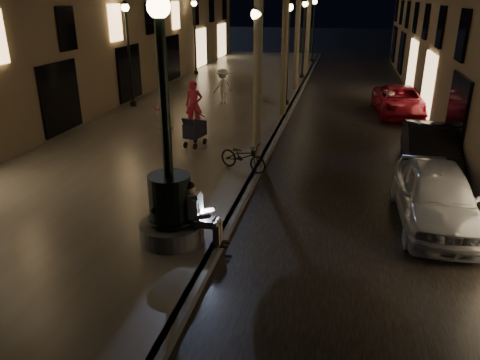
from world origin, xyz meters
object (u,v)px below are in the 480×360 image
(lamp_curb_a, at_px, (256,63))
(stroller, at_px, (195,130))
(car_third, at_px, (400,101))
(lamp_curb_d, at_px, (314,21))
(lamp_curb_c, at_px, (304,28))
(fountain_lamppost, at_px, (170,197))
(pedestrian_pink, at_px, (163,110))
(lamp_left_c, at_px, (195,27))
(car_second, at_px, (429,148))
(lamp_left_b, at_px, (128,40))
(pedestrian_white, at_px, (223,86))
(seated_man_laptop, at_px, (198,211))
(car_front, at_px, (436,195))
(bicycle, at_px, (243,156))
(lamp_curb_b, at_px, (288,40))
(pedestrian_red, at_px, (194,105))

(lamp_curb_a, height_order, stroller, lamp_curb_a)
(car_third, bearing_deg, lamp_curb_d, 104.16)
(lamp_curb_c, height_order, lamp_curb_d, same)
(fountain_lamppost, distance_m, pedestrian_pink, 9.12)
(lamp_curb_a, distance_m, car_third, 9.78)
(lamp_left_c, relative_size, car_second, 1.16)
(lamp_curb_c, height_order, lamp_left_b, same)
(lamp_curb_d, relative_size, lamp_left_b, 1.00)
(lamp_left_b, bearing_deg, lamp_left_c, 90.00)
(car_second, bearing_deg, pedestrian_white, 142.77)
(lamp_curb_d, bearing_deg, seated_man_laptop, -90.17)
(lamp_curb_a, relative_size, car_front, 1.11)
(car_third, xyz_separation_m, bicycle, (-5.38, -9.24, -0.00))
(lamp_curb_b, xyz_separation_m, car_second, (5.50, -7.46, -2.55))
(car_third, xyz_separation_m, pedestrian_white, (-8.31, -0.38, 0.41))
(pedestrian_white, bearing_deg, car_second, 87.95)
(stroller, bearing_deg, pedestrian_white, 110.44)
(car_second, bearing_deg, lamp_curb_a, -172.68)
(lamp_curb_c, distance_m, lamp_left_c, 7.10)
(pedestrian_pink, relative_size, pedestrian_white, 0.92)
(pedestrian_pink, xyz_separation_m, pedestrian_white, (1.12, 5.01, 0.06))
(lamp_curb_b, xyz_separation_m, stroller, (-2.26, -7.45, -2.44))
(stroller, height_order, pedestrian_pink, pedestrian_pink)
(seated_man_laptop, xyz_separation_m, stroller, (-2.18, 6.55, -0.13))
(car_front, bearing_deg, lamp_curb_b, 112.69)
(lamp_curb_d, relative_size, car_third, 1.05)
(car_third, xyz_separation_m, pedestrian_red, (-8.30, -4.92, 0.49))
(lamp_curb_d, bearing_deg, lamp_curb_c, -90.00)
(lamp_left_c, height_order, car_second, lamp_left_c)
(lamp_curb_a, distance_m, car_front, 6.67)
(stroller, bearing_deg, lamp_curb_c, 95.72)
(pedestrian_pink, bearing_deg, bicycle, 122.62)
(lamp_curb_c, bearing_deg, lamp_curb_b, -90.00)
(lamp_curb_a, distance_m, pedestrian_white, 8.33)
(fountain_lamppost, xyz_separation_m, lamp_left_b, (-6.40, 12.00, 2.02))
(car_third, bearing_deg, lamp_curb_b, 174.11)
(car_front, xyz_separation_m, pedestrian_pink, (-9.23, 5.96, 0.25))
(seated_man_laptop, relative_size, lamp_curb_b, 0.29)
(seated_man_laptop, xyz_separation_m, lamp_left_b, (-7.01, 12.00, 2.30))
(fountain_lamppost, relative_size, pedestrian_pink, 3.33)
(lamp_curb_a, height_order, bicycle, lamp_curb_a)
(fountain_lamppost, distance_m, lamp_curb_c, 22.10)
(seated_man_laptop, bearing_deg, car_second, 49.48)
(pedestrian_red, xyz_separation_m, pedestrian_white, (-0.01, 4.54, -0.09))
(lamp_curb_b, relative_size, pedestrian_red, 2.58)
(fountain_lamppost, xyz_separation_m, car_second, (6.20, 6.54, -0.53))
(fountain_lamppost, distance_m, lamp_left_b, 13.75)
(stroller, bearing_deg, lamp_curb_a, 0.48)
(lamp_left_b, xyz_separation_m, bicycle, (7.00, -7.42, -2.60))
(car_second, distance_m, pedestrian_pink, 9.85)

